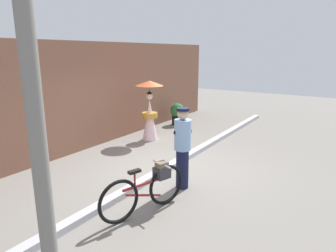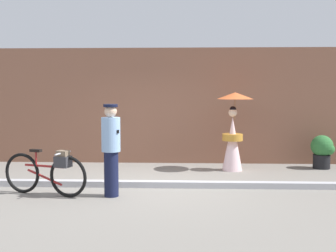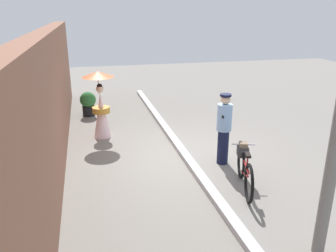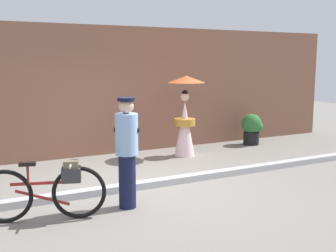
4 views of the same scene
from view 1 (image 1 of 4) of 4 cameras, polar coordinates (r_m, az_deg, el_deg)
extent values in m
plane|color=gray|center=(7.27, -0.18, -8.34)|extent=(30.00, 30.00, 0.00)
cube|color=brown|center=(8.86, -16.94, 5.28)|extent=(14.00, 0.40, 3.03)
cube|color=#B2B2B7|center=(7.25, -0.18, -7.90)|extent=(14.00, 0.20, 0.12)
torus|color=black|center=(5.63, -0.36, -11.04)|extent=(0.74, 0.28, 0.76)
torus|color=black|center=(5.12, -9.27, -13.92)|extent=(0.74, 0.28, 0.76)
cube|color=maroon|center=(5.29, -4.61, -10.87)|extent=(0.81, 0.28, 0.04)
cube|color=maroon|center=(5.38, -4.57, -12.90)|extent=(0.71, 0.25, 0.26)
cylinder|color=maroon|center=(5.15, -6.29, -10.15)|extent=(0.03, 0.03, 0.31)
cube|color=black|center=(5.09, -6.34, -8.54)|extent=(0.24, 0.15, 0.05)
cylinder|color=silver|center=(5.41, -1.19, -7.25)|extent=(0.17, 0.47, 0.03)
cube|color=#333338|center=(5.47, -1.18, -8.78)|extent=(0.31, 0.29, 0.20)
cube|color=#72604C|center=(5.42, -1.19, -7.52)|extent=(0.24, 0.21, 0.14)
cylinder|color=#141938|center=(6.27, 2.71, -8.05)|extent=(0.26, 0.26, 0.82)
cylinder|color=#8CB2E0|center=(6.04, 2.79, -1.69)|extent=(0.34, 0.34, 0.62)
sphere|color=#D8B293|center=(5.94, 2.84, 2.23)|extent=(0.22, 0.22, 0.22)
cylinder|color=black|center=(5.92, 2.85, 3.18)|extent=(0.26, 0.26, 0.05)
cube|color=black|center=(6.02, 2.80, -1.12)|extent=(0.33, 0.25, 0.06)
cone|color=silver|center=(9.57, -3.46, 1.18)|extent=(0.48, 0.48, 1.29)
cylinder|color=#C1842D|center=(9.54, -3.47, 2.09)|extent=(0.49, 0.49, 0.16)
sphere|color=beige|center=(9.44, -3.53, 5.63)|extent=(0.21, 0.21, 0.21)
sphere|color=black|center=(9.43, -3.53, 6.06)|extent=(0.16, 0.16, 0.16)
cylinder|color=olive|center=(9.48, -3.49, 6.43)|extent=(0.02, 0.02, 0.55)
cone|color=orange|center=(9.45, -3.51, 8.08)|extent=(0.88, 0.88, 0.16)
cylinder|color=black|center=(11.67, 1.76, 1.13)|extent=(0.41, 0.41, 0.34)
sphere|color=#2D6B33|center=(11.59, 1.77, 2.99)|extent=(0.54, 0.54, 0.54)
sphere|color=#2D6B33|center=(11.68, 2.45, 2.73)|extent=(0.30, 0.30, 0.30)
cylinder|color=slate|center=(3.26, -24.27, 6.42)|extent=(0.18, 0.18, 4.80)
camera|label=2|loc=(7.96, 68.57, -0.93)|focal=45.74mm
camera|label=3|loc=(6.24, -76.01, 9.96)|focal=36.34mm
camera|label=4|loc=(3.97, 74.65, -4.52)|focal=43.74mm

